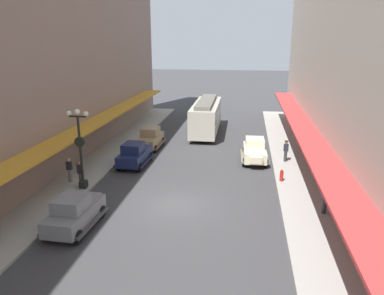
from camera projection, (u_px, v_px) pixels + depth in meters
name	position (u px, v px, depth m)	size (l,w,h in m)	color
ground_plane	(177.00, 205.00, 21.92)	(200.00, 200.00, 0.00)	#38383A
sidewalk_left	(58.00, 196.00, 22.95)	(3.00, 60.00, 0.15)	#99968E
sidewalk_right	(308.00, 212.00, 20.84)	(3.00, 60.00, 0.15)	#99968E
parked_car_0	(255.00, 150.00, 29.49)	(2.26, 4.30, 1.84)	beige
parked_car_1	(74.00, 212.00, 18.95)	(2.27, 4.31, 1.84)	slate
parked_car_2	(134.00, 154.00, 28.53)	(2.24, 4.30, 1.84)	#19234C
parked_car_3	(150.00, 138.00, 33.09)	(2.22, 4.29, 1.84)	#997F5B
streetcar	(206.00, 115.00, 38.18)	(2.64, 9.63, 3.46)	#ADA899
lamp_post_with_clock	(80.00, 146.00, 23.27)	(1.42, 0.44, 5.16)	black
fire_hydrant	(282.00, 175.00, 25.10)	(0.24, 0.24, 0.82)	#B21E19
pedestrian_0	(69.00, 170.00, 24.89)	(0.36, 0.24, 1.64)	slate
pedestrian_1	(286.00, 151.00, 29.04)	(0.36, 0.28, 1.67)	#2D2D33
pedestrian_2	(325.00, 199.00, 20.35)	(0.36, 0.24, 1.64)	#2D2D33
pedestrian_3	(80.00, 173.00, 24.23)	(0.36, 0.24, 1.64)	#4C4238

